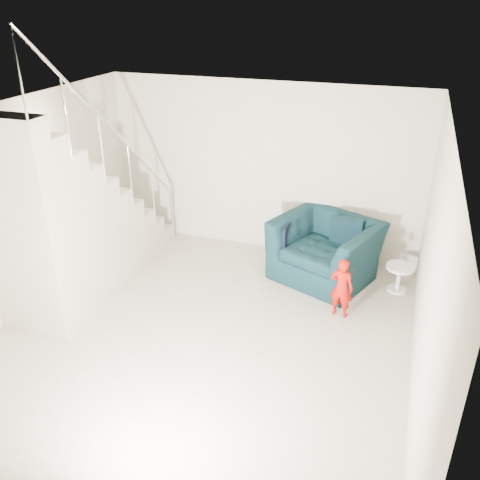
# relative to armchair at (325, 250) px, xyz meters

# --- Properties ---
(floor) EXTENTS (5.50, 5.50, 0.00)m
(floor) POSITION_rel_armchair_xyz_m (-1.18, -2.07, -0.45)
(floor) COLOR gray
(floor) RESTS_ON ground
(ceiling) EXTENTS (5.50, 5.50, 0.00)m
(ceiling) POSITION_rel_armchair_xyz_m (-1.18, -2.07, 2.25)
(ceiling) COLOR silver
(ceiling) RESTS_ON back_wall
(back_wall) EXTENTS (5.00, 0.00, 5.00)m
(back_wall) POSITION_rel_armchair_xyz_m (-1.18, 0.68, 0.90)
(back_wall) COLOR #AFA98E
(back_wall) RESTS_ON floor
(front_wall) EXTENTS (5.00, 0.00, 5.00)m
(front_wall) POSITION_rel_armchair_xyz_m (-1.18, -4.82, 0.90)
(front_wall) COLOR #AFA98E
(front_wall) RESTS_ON floor
(left_wall) EXTENTS (0.00, 5.50, 5.50)m
(left_wall) POSITION_rel_armchair_xyz_m (-3.68, -2.07, 0.90)
(left_wall) COLOR #AFA98E
(left_wall) RESTS_ON floor
(right_wall) EXTENTS (0.00, 5.50, 5.50)m
(right_wall) POSITION_rel_armchair_xyz_m (1.32, -2.07, 0.90)
(right_wall) COLOR #AFA98E
(right_wall) RESTS_ON floor
(armchair) EXTENTS (1.72, 1.63, 0.90)m
(armchair) POSITION_rel_armchair_xyz_m (0.00, 0.00, 0.00)
(armchair) COLOR black
(armchair) RESTS_ON floor
(toddler) EXTENTS (0.33, 0.25, 0.83)m
(toddler) POSITION_rel_armchair_xyz_m (0.38, -0.93, -0.03)
(toddler) COLOR #A51005
(toddler) RESTS_ON floor
(side_table) EXTENTS (0.40, 0.40, 0.40)m
(side_table) POSITION_rel_armchair_xyz_m (1.07, -0.05, -0.18)
(side_table) COLOR silver
(side_table) RESTS_ON floor
(staircase) EXTENTS (1.02, 3.03, 3.62)m
(staircase) POSITION_rel_armchair_xyz_m (-3.18, -1.52, 0.50)
(staircase) COLOR #ADA089
(staircase) RESTS_ON floor
(cushion) EXTENTS (0.46, 0.22, 0.46)m
(cushion) POSITION_rel_armchair_xyz_m (0.25, 0.20, 0.24)
(cushion) COLOR black
(cushion) RESTS_ON armchair
(throw) EXTENTS (0.05, 0.48, 0.54)m
(throw) POSITION_rel_armchair_xyz_m (-0.56, -0.09, 0.12)
(throw) COLOR black
(throw) RESTS_ON armchair
(phone) EXTENTS (0.03, 0.05, 0.10)m
(phone) POSITION_rel_armchair_xyz_m (0.50, -0.99, 0.27)
(phone) COLOR black
(phone) RESTS_ON toddler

